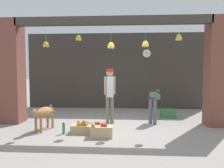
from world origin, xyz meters
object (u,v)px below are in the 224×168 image
at_px(shopkeeper, 110,91).
at_px(wall_clock, 147,53).
at_px(fruit_crate_oranges, 82,128).
at_px(dog, 43,113).
at_px(worker_stooping, 154,102).
at_px(water_bottle, 64,129).
at_px(fruit_crate_apples, 102,131).
at_px(produce_box_green, 168,113).

bearing_deg(shopkeeper, wall_clock, -129.32).
relative_size(fruit_crate_oranges, wall_clock, 1.53).
bearing_deg(dog, wall_clock, 154.35).
xyz_separation_m(worker_stooping, wall_clock, (-0.03, 2.49, 1.69)).
bearing_deg(water_bottle, shopkeeper, 44.46).
distance_m(shopkeeper, wall_clock, 3.35).
bearing_deg(wall_clock, shopkeeper, -116.52).
height_order(fruit_crate_oranges, fruit_crate_apples, fruit_crate_apples).
bearing_deg(fruit_crate_oranges, produce_box_green, 36.85).
relative_size(worker_stooping, wall_clock, 2.83).
xyz_separation_m(fruit_crate_apples, wall_clock, (1.48, 4.03, 2.21)).
height_order(fruit_crate_apples, produce_box_green, fruit_crate_apples).
bearing_deg(wall_clock, produce_box_green, -70.36).
height_order(dog, worker_stooping, worker_stooping).
relative_size(produce_box_green, water_bottle, 1.77).
bearing_deg(produce_box_green, fruit_crate_oranges, -143.15).
distance_m(dog, produce_box_green, 4.21).
bearing_deg(fruit_crate_apples, dog, 164.61).
bearing_deg(fruit_crate_apples, wall_clock, 69.85).
distance_m(fruit_crate_apples, produce_box_green, 3.13).
xyz_separation_m(dog, shopkeeper, (1.78, 0.83, 0.54)).
bearing_deg(dog, shopkeeper, 130.76).
height_order(worker_stooping, water_bottle, worker_stooping).
bearing_deg(produce_box_green, water_bottle, -145.35).
xyz_separation_m(dog, wall_clock, (3.15, 3.57, 1.88)).
height_order(fruit_crate_apples, water_bottle, fruit_crate_apples).
distance_m(shopkeeper, water_bottle, 1.82).
bearing_deg(fruit_crate_apples, fruit_crate_oranges, 148.88).
bearing_deg(water_bottle, fruit_crate_apples, -9.89).
height_order(worker_stooping, wall_clock, wall_clock).
height_order(dog, fruit_crate_oranges, dog).
distance_m(produce_box_green, water_bottle, 3.78).
height_order(shopkeeper, worker_stooping, shopkeeper).
distance_m(dog, worker_stooping, 3.36).
bearing_deg(worker_stooping, fruit_crate_oranges, -128.84).
distance_m(shopkeeper, worker_stooping, 1.46).
relative_size(worker_stooping, fruit_crate_oranges, 1.85).
relative_size(fruit_crate_oranges, water_bottle, 1.86).
height_order(produce_box_green, wall_clock, wall_clock).
bearing_deg(fruit_crate_oranges, fruit_crate_apples, -31.12).
bearing_deg(wall_clock, dog, -131.40).
xyz_separation_m(produce_box_green, water_bottle, (-3.11, -2.15, -0.01)).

